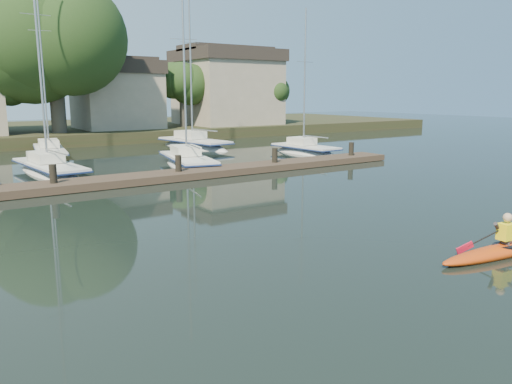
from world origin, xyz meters
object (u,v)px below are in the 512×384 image
dock (121,180)px  sailboat_4 (305,156)px  sailboat_2 (50,177)px  kayak (508,247)px  sailboat_6 (50,158)px  sailboat_7 (194,150)px  sailboat_3 (188,169)px

dock → sailboat_4: sailboat_4 is taller
dock → sailboat_2: 5.71m
kayak → dock: (-5.20, 15.97, 0.01)m
kayak → sailboat_6: (-5.58, 29.56, -0.36)m
dock → sailboat_7: 16.41m
sailboat_6 → sailboat_7: 10.74m
dock → sailboat_6: 13.60m
sailboat_2 → sailboat_7: (12.43, 7.46, -0.03)m
sailboat_3 → sailboat_6: 11.40m
kayak → sailboat_3: 19.71m
sailboat_2 → sailboat_3: 7.60m
sailboat_2 → sailboat_7: sailboat_2 is taller
dock → sailboat_7: size_ratio=2.42×
kayak → dock: bearing=113.6°
dock → sailboat_6: bearing=91.6°
kayak → dock: size_ratio=0.15×
dock → sailboat_6: sailboat_6 is taller
sailboat_4 → sailboat_2: bearing=175.1°
dock → sailboat_2: size_ratio=2.41×
dock → sailboat_4: 15.96m
kayak → dock: kayak is taller
sailboat_3 → sailboat_4: (9.87, 1.11, 0.01)m
sailboat_6 → sailboat_7: (10.71, -0.84, -0.04)m
kayak → sailboat_4: bearing=69.9°
sailboat_4 → sailboat_7: size_ratio=0.80×
sailboat_3 → sailboat_7: size_ratio=0.90×
kayak → sailboat_2: sailboat_2 is taller
sailboat_2 → kayak: bearing=-77.1°
dock → sailboat_3: size_ratio=2.69×
sailboat_2 → sailboat_4: size_ratio=1.26×
sailboat_3 → sailboat_7: (4.99, 9.02, -0.02)m
kayak → dock: 16.80m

